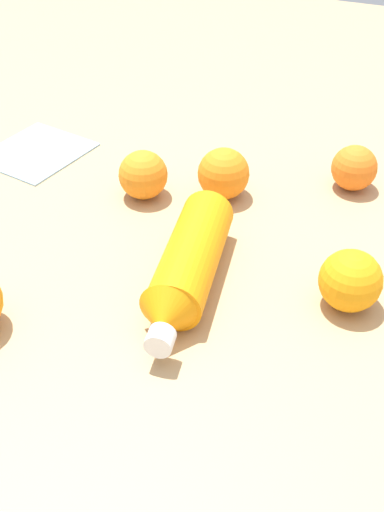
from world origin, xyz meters
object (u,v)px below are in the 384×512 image
(orange_3, at_px, (224,174))
(orange_4, at_px, (350,281))
(folded_napkin, at_px, (36,151))
(orange_1, at_px, (354,168))
(orange_0, at_px, (143,175))
(water_bottle, at_px, (188,267))

(orange_3, xyz_separation_m, orange_4, (-0.17, -0.22, -0.00))
(folded_napkin, bearing_deg, orange_1, -79.88)
(orange_1, bearing_deg, orange_3, 118.86)
(orange_4, bearing_deg, orange_0, 69.03)
(water_bottle, height_order, orange_4, orange_4)
(water_bottle, xyz_separation_m, orange_1, (0.31, -0.14, -0.00))
(orange_0, bearing_deg, orange_1, -63.64)
(water_bottle, height_order, orange_1, same)
(water_bottle, relative_size, orange_4, 3.51)
(orange_0, relative_size, orange_3, 0.95)
(folded_napkin, bearing_deg, orange_0, -102.79)
(orange_1, relative_size, orange_4, 0.91)
(orange_0, xyz_separation_m, orange_3, (0.04, -0.11, 0.00))
(water_bottle, height_order, orange_3, orange_3)
(orange_3, xyz_separation_m, folded_napkin, (0.01, 0.33, -0.03))
(orange_4, height_order, folded_napkin, orange_4)
(water_bottle, bearing_deg, orange_1, 146.55)
(water_bottle, distance_m, orange_4, 0.19)
(water_bottle, distance_m, orange_3, 0.21)
(orange_3, bearing_deg, orange_0, 112.14)
(orange_0, distance_m, orange_3, 0.12)
(water_bottle, height_order, folded_napkin, water_bottle)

